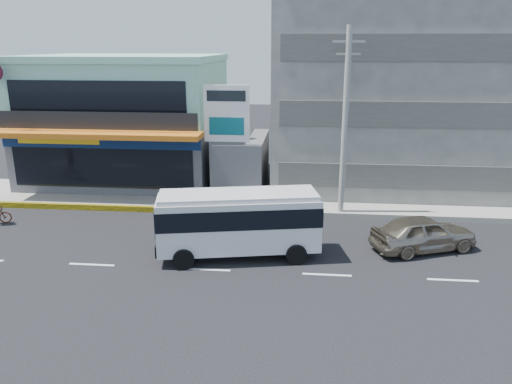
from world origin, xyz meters
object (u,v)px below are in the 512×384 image
billboard (227,120)px  utility_pole_near (345,123)px  satellite_dish (240,138)px  minibus (238,219)px  sedan (423,233)px  shop_building (128,122)px  concrete_building (400,78)px

billboard → utility_pole_near: 6.75m
satellite_dish → minibus: bearing=-83.0°
utility_pole_near → sedan: utility_pole_near is taller
billboard → sedan: size_ratio=1.43×
shop_building → utility_pole_near: utility_pole_near is taller
shop_building → utility_pole_near: (14.00, -6.55, 1.15)m
satellite_dish → sedan: satellite_dish is taller
satellite_dish → minibus: (1.16, -9.47, -1.82)m
billboard → concrete_building: bearing=28.9°
shop_building → billboard: 8.92m
satellite_dish → utility_pole_near: 7.17m
shop_building → billboard: shop_building is taller
billboard → minibus: billboard is taller
minibus → billboard: bearing=102.2°
concrete_building → sedan: 13.46m
satellite_dish → utility_pole_near: utility_pole_near is taller
shop_building → concrete_building: 18.28m
concrete_building → utility_pole_near: 8.79m
minibus → satellite_dish: bearing=97.0°
billboard → utility_pole_near: bearing=-15.5°
concrete_building → shop_building: bearing=-176.6°
concrete_building → sedan: size_ratio=3.33×
shop_building → concrete_building: concrete_building is taller
billboard → minibus: (1.66, -7.67, -3.17)m
shop_building → minibus: shop_building is taller
shop_building → sedan: (17.44, -10.89, -3.18)m
utility_pole_near → shop_building: bearing=154.9°
billboard → utility_pole_near: size_ratio=0.69×
shop_building → satellite_dish: bearing=-20.2°
billboard → sedan: (9.94, -6.15, -4.11)m
utility_pole_near → minibus: (-4.84, -5.87, -3.40)m
utility_pole_near → satellite_dish: bearing=149.0°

